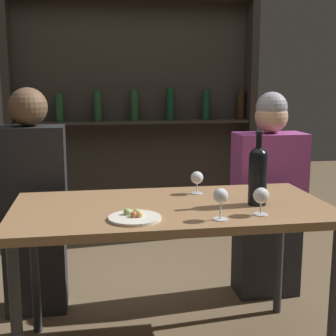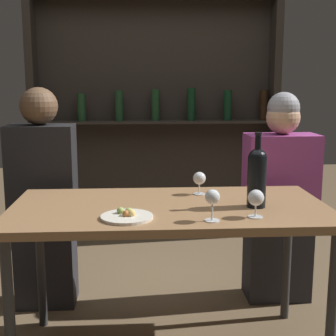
{
  "view_description": "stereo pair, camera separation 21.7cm",
  "coord_description": "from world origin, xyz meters",
  "px_view_note": "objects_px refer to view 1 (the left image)",
  "views": [
    {
      "loc": [
        -0.35,
        -2.0,
        1.26
      ],
      "look_at": [
        0.0,
        0.11,
        0.87
      ],
      "focal_mm": 50.0,
      "sensor_mm": 36.0,
      "label": 1
    },
    {
      "loc": [
        -0.13,
        -2.03,
        1.26
      ],
      "look_at": [
        0.0,
        0.11,
        0.87
      ],
      "focal_mm": 50.0,
      "sensor_mm": 36.0,
      "label": 2
    }
  ],
  "objects_px": {
    "wine_glass_2": "(221,197)",
    "wine_glass_1": "(261,196)",
    "food_plate_0": "(135,217)",
    "seated_person_left": "(33,208)",
    "wine_glass_0": "(197,179)",
    "seated_person_right": "(268,200)",
    "wine_bottle": "(258,173)"
  },
  "relations": [
    {
      "from": "wine_glass_1",
      "to": "wine_bottle",
      "type": "bearing_deg",
      "value": 75.17
    },
    {
      "from": "wine_glass_0",
      "to": "seated_person_left",
      "type": "distance_m",
      "value": 0.93
    },
    {
      "from": "wine_glass_1",
      "to": "food_plate_0",
      "type": "distance_m",
      "value": 0.53
    },
    {
      "from": "wine_glass_0",
      "to": "seated_person_right",
      "type": "height_order",
      "value": "seated_person_right"
    },
    {
      "from": "wine_glass_0",
      "to": "food_plate_0",
      "type": "bearing_deg",
      "value": -131.36
    },
    {
      "from": "seated_person_left",
      "to": "wine_glass_1",
      "type": "bearing_deg",
      "value": -37.23
    },
    {
      "from": "food_plate_0",
      "to": "seated_person_left",
      "type": "bearing_deg",
      "value": 123.06
    },
    {
      "from": "food_plate_0",
      "to": "seated_person_right",
      "type": "relative_size",
      "value": 0.18
    },
    {
      "from": "wine_glass_0",
      "to": "seated_person_right",
      "type": "distance_m",
      "value": 0.66
    },
    {
      "from": "wine_glass_0",
      "to": "seated_person_right",
      "type": "bearing_deg",
      "value": 34.65
    },
    {
      "from": "wine_glass_1",
      "to": "wine_glass_2",
      "type": "distance_m",
      "value": 0.19
    },
    {
      "from": "wine_glass_0",
      "to": "food_plate_0",
      "type": "distance_m",
      "value": 0.53
    },
    {
      "from": "wine_bottle",
      "to": "seated_person_right",
      "type": "distance_m",
      "value": 0.73
    },
    {
      "from": "wine_bottle",
      "to": "seated_person_left",
      "type": "bearing_deg",
      "value": 150.05
    },
    {
      "from": "wine_bottle",
      "to": "food_plate_0",
      "type": "bearing_deg",
      "value": -165.93
    },
    {
      "from": "wine_glass_0",
      "to": "wine_glass_1",
      "type": "height_order",
      "value": "wine_glass_1"
    },
    {
      "from": "wine_glass_2",
      "to": "seated_person_right",
      "type": "bearing_deg",
      "value": 57.13
    },
    {
      "from": "wine_bottle",
      "to": "wine_glass_2",
      "type": "xyz_separation_m",
      "value": [
        -0.23,
        -0.2,
        -0.05
      ]
    },
    {
      "from": "wine_glass_2",
      "to": "wine_bottle",
      "type": "bearing_deg",
      "value": 41.56
    },
    {
      "from": "wine_glass_1",
      "to": "seated_person_left",
      "type": "height_order",
      "value": "seated_person_left"
    },
    {
      "from": "wine_glass_1",
      "to": "seated_person_left",
      "type": "relative_size",
      "value": 0.09
    },
    {
      "from": "wine_bottle",
      "to": "seated_person_left",
      "type": "distance_m",
      "value": 1.25
    },
    {
      "from": "wine_glass_2",
      "to": "wine_glass_1",
      "type": "bearing_deg",
      "value": 12.32
    },
    {
      "from": "wine_glass_1",
      "to": "seated_person_right",
      "type": "bearing_deg",
      "value": 66.26
    },
    {
      "from": "wine_glass_0",
      "to": "wine_glass_1",
      "type": "xyz_separation_m",
      "value": [
        0.18,
        -0.41,
        0.0
      ]
    },
    {
      "from": "seated_person_left",
      "to": "seated_person_right",
      "type": "distance_m",
      "value": 1.35
    },
    {
      "from": "wine_glass_2",
      "to": "seated_person_left",
      "type": "bearing_deg",
      "value": 135.62
    },
    {
      "from": "wine_bottle",
      "to": "seated_person_left",
      "type": "relative_size",
      "value": 0.27
    },
    {
      "from": "wine_glass_0",
      "to": "wine_glass_1",
      "type": "distance_m",
      "value": 0.45
    },
    {
      "from": "wine_glass_2",
      "to": "seated_person_right",
      "type": "relative_size",
      "value": 0.11
    },
    {
      "from": "wine_glass_1",
      "to": "seated_person_left",
      "type": "distance_m",
      "value": 1.29
    },
    {
      "from": "seated_person_left",
      "to": "seated_person_right",
      "type": "height_order",
      "value": "seated_person_left"
    }
  ]
}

